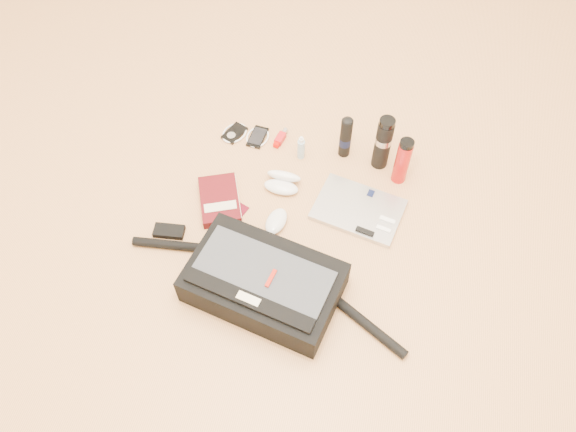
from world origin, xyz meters
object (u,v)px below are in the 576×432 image
Objects in this scene: messenger_bag at (263,282)px; thermos_red at (402,161)px; book at (220,200)px; thermos_black at (383,143)px; laptop at (359,210)px.

messenger_bag is 0.73m from thermos_red.
messenger_bag is at bearing -74.75° from book.
thermos_red reaches higher than book.
thermos_black is (0.58, 0.34, 0.11)m from book.
thermos_black reaches higher than laptop.
messenger_bag is 0.74m from thermos_black.
book is at bearing -159.86° from laptop.
book is (-0.53, -0.08, 0.01)m from laptop.
thermos_red reaches higher than laptop.
book is 1.19× the size of thermos_red.
laptop is at bearing -123.95° from thermos_red.
laptop is at bearing -14.07° from book.
laptop is 0.54m from book.
thermos_black is at bearing 144.60° from thermos_red.
thermos_red is (0.13, 0.20, 0.10)m from laptop.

